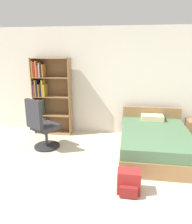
{
  "coord_description": "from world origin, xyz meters",
  "views": [
    {
      "loc": [
        0.04,
        -2.12,
        2.05
      ],
      "look_at": [
        -0.57,
        1.98,
        0.88
      ],
      "focal_mm": 35.0,
      "sensor_mm": 36.0,
      "label": 1
    }
  ],
  "objects": [
    {
      "name": "backpack_red",
      "position": [
        0.11,
        0.74,
        0.17
      ],
      "size": [
        0.34,
        0.29,
        0.36
      ],
      "color": "maroon",
      "rests_on": "ground_plane"
    },
    {
      "name": "office_chair",
      "position": [
        -1.73,
        2.01,
        0.5
      ],
      "size": [
        0.67,
        0.71,
        1.11
      ],
      "color": "#232326",
      "rests_on": "ground_plane"
    },
    {
      "name": "bed",
      "position": [
        0.62,
        2.16,
        0.26
      ],
      "size": [
        1.36,
        1.96,
        0.75
      ],
      "color": "olive",
      "rests_on": "ground_plane"
    },
    {
      "name": "wall_back",
      "position": [
        0.0,
        3.23,
        1.3
      ],
      "size": [
        9.0,
        0.06,
        2.6
      ],
      "color": "silver",
      "rests_on": "ground_plane"
    },
    {
      "name": "bookshelf",
      "position": [
        -1.95,
        2.98,
        0.96
      ],
      "size": [
        0.94,
        0.31,
        1.88
      ],
      "color": "olive",
      "rests_on": "ground_plane"
    }
  ]
}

